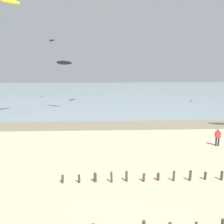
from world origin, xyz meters
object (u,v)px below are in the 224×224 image
object	(u,v)px
person_by_waterline	(218,137)
kite_aloft_3	(64,63)
kite_aloft_0	(52,40)
kite_aloft_5	(9,1)

from	to	relation	value
person_by_waterline	kite_aloft_3	xyz separation A→B (m)	(-16.90, 20.33, 6.94)
kite_aloft_0	kite_aloft_3	world-z (taller)	kite_aloft_0
kite_aloft_3	kite_aloft_5	world-z (taller)	kite_aloft_5
person_by_waterline	kite_aloft_0	distance (m)	39.67
person_by_waterline	kite_aloft_0	size ratio (longest dim) A/B	0.79
person_by_waterline	kite_aloft_0	bearing A→B (deg)	122.69
person_by_waterline	kite_aloft_5	size ratio (longest dim) A/B	0.53
kite_aloft_0	kite_aloft_3	xyz separation A→B (m)	(3.66, -11.70, -4.25)
kite_aloft_0	person_by_waterline	bearing A→B (deg)	-1.59
kite_aloft_3	kite_aloft_5	distance (m)	12.66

